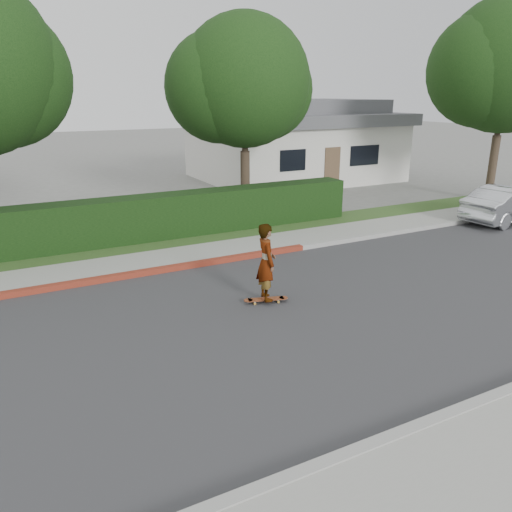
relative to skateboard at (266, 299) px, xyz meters
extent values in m
plane|color=slate|center=(1.94, -0.99, -0.09)|extent=(120.00, 120.00, 0.00)
cube|color=#2D2D30|center=(1.94, -0.99, -0.09)|extent=(60.00, 8.00, 0.01)
cube|color=#9E9E99|center=(1.94, 3.11, -0.02)|extent=(60.00, 0.20, 0.15)
cube|color=maroon|center=(-3.06, 3.11, -0.01)|extent=(12.00, 0.21, 0.15)
cube|color=gray|center=(1.94, 4.01, -0.03)|extent=(60.00, 1.60, 0.12)
cube|color=#2D4C1E|center=(1.94, 5.61, -0.04)|extent=(60.00, 1.60, 0.10)
cube|color=black|center=(-1.06, 6.21, 0.66)|extent=(15.00, 1.00, 1.50)
cylinder|color=#33261C|center=(3.44, 8.01, 1.17)|extent=(0.36, 0.36, 2.52)
cylinder|color=#33261C|center=(3.44, 8.01, 3.06)|extent=(0.24, 0.24, 2.10)
sphere|color=black|center=(3.44, 8.01, 4.95)|extent=(4.80, 4.80, 4.80)
sphere|color=black|center=(2.64, 8.41, 4.75)|extent=(4.08, 4.08, 4.08)
sphere|color=black|center=(4.34, 8.31, 4.65)|extent=(3.84, 3.84, 3.84)
cylinder|color=#33261C|center=(14.44, 5.51, 1.35)|extent=(0.36, 0.36, 2.88)
cylinder|color=#33261C|center=(14.44, 5.51, 3.51)|extent=(0.24, 0.24, 2.40)
sphere|color=black|center=(14.44, 5.51, 5.67)|extent=(5.60, 5.60, 5.60)
sphere|color=black|center=(13.64, 5.91, 5.47)|extent=(4.76, 4.76, 4.76)
cube|color=beige|center=(9.94, 15.01, 1.41)|extent=(10.00, 8.00, 3.00)
cube|color=#4C4C51|center=(9.94, 15.01, 3.21)|extent=(10.60, 8.60, 0.60)
cube|color=#4C4C51|center=(9.94, 15.01, 3.81)|extent=(8.40, 6.40, 0.80)
cube|color=black|center=(7.44, 10.99, 1.51)|extent=(1.40, 0.06, 1.00)
cube|color=black|center=(11.74, 10.99, 1.51)|extent=(1.80, 0.06, 1.00)
cube|color=brown|center=(9.74, 10.99, 0.96)|extent=(0.90, 0.06, 2.10)
cylinder|color=#B78632|center=(-0.29, 0.01, -0.05)|extent=(0.06, 0.05, 0.06)
cylinder|color=#B78632|center=(-0.24, 0.16, -0.05)|extent=(0.06, 0.05, 0.06)
cylinder|color=#B78632|center=(0.24, -0.16, -0.05)|extent=(0.06, 0.05, 0.06)
cylinder|color=#B78632|center=(0.29, -0.01, -0.05)|extent=(0.06, 0.05, 0.06)
cube|color=silver|center=(-0.26, 0.08, -0.01)|extent=(0.09, 0.17, 0.02)
cube|color=silver|center=(0.26, -0.08, -0.01)|extent=(0.09, 0.17, 0.02)
cube|color=maroon|center=(0.00, 0.00, 0.01)|extent=(0.85, 0.44, 0.02)
cylinder|color=maroon|center=(-0.40, 0.12, 0.01)|extent=(0.25, 0.25, 0.02)
cylinder|color=maroon|center=(0.40, -0.12, 0.01)|extent=(0.25, 0.25, 0.02)
imported|color=white|center=(0.00, 0.00, 0.91)|extent=(0.55, 0.72, 1.79)
imported|color=silver|center=(11.74, 2.51, 0.59)|extent=(4.27, 1.84, 1.37)
camera|label=1|loc=(-5.13, -9.33, 4.54)|focal=35.00mm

